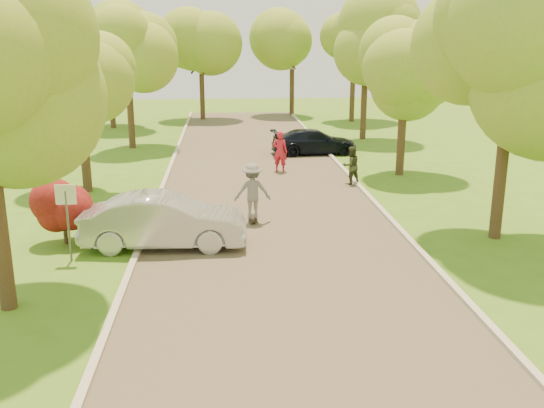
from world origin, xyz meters
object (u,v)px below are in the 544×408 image
object	(u,v)px
street_sign	(67,207)
person_olive	(351,165)
person_striped	(280,152)
longboard	(253,219)
skateboarder	(253,191)
dark_sedan	(314,142)
silver_sedan	(164,221)

from	to	relation	value
street_sign	person_olive	size ratio (longest dim) A/B	1.34
street_sign	person_olive	xyz separation A→B (m)	(9.60, 8.33, -0.76)
person_olive	person_striped	bearing A→B (deg)	-65.35
street_sign	person_striped	xyz separation A→B (m)	(6.87, 11.04, -0.62)
street_sign	longboard	xyz separation A→B (m)	(5.21, 3.30, -1.46)
skateboarder	person_striped	xyz separation A→B (m)	(1.66, 7.74, -0.11)
street_sign	dark_sedan	bearing A→B (deg)	59.29
silver_sedan	skateboarder	xyz separation A→B (m)	(2.71, 2.32, 0.27)
silver_sedan	skateboarder	size ratio (longest dim) A/B	2.56
skateboarder	person_olive	world-z (taller)	skateboarder
longboard	silver_sedan	bearing A→B (deg)	38.95
dark_sedan	skateboarder	xyz separation A→B (m)	(-3.89, -12.02, 0.40)
dark_sedan	person_striped	world-z (taller)	person_striped
person_striped	silver_sedan	bearing A→B (deg)	88.05
silver_sedan	person_olive	bearing A→B (deg)	-41.80
person_olive	skateboarder	bearing A→B (deg)	28.38
person_striped	dark_sedan	bearing A→B (deg)	-96.00
street_sign	silver_sedan	world-z (taller)	street_sign
dark_sedan	person_olive	world-z (taller)	person_olive
silver_sedan	longboard	world-z (taller)	silver_sedan
street_sign	silver_sedan	size ratio (longest dim) A/B	0.45
skateboarder	person_olive	size ratio (longest dim) A/B	1.16
silver_sedan	dark_sedan	bearing A→B (deg)	-22.53
street_sign	skateboarder	bearing A→B (deg)	32.34
skateboarder	silver_sedan	bearing A→B (deg)	38.95
person_striped	skateboarder	bearing A→B (deg)	99.44
skateboarder	person_striped	distance (m)	7.92
silver_sedan	person_olive	xyz separation A→B (m)	(7.10, 7.36, 0.02)
skateboarder	person_striped	world-z (taller)	skateboarder
dark_sedan	longboard	bearing A→B (deg)	158.30
person_olive	silver_sedan	bearing A→B (deg)	25.47
silver_sedan	person_striped	world-z (taller)	person_striped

